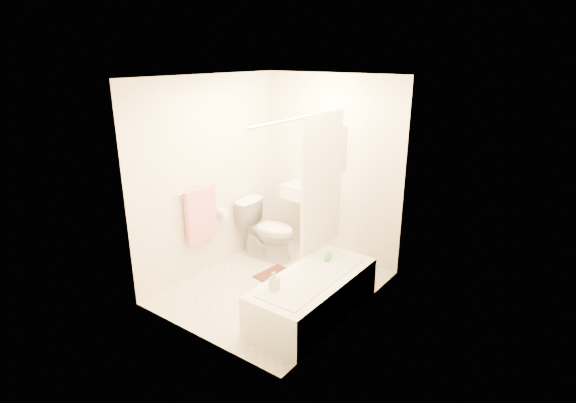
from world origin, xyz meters
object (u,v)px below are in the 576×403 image
Objects in this scene: sink at (306,215)px; soap_bottle at (274,280)px; bath_mat at (283,278)px; toilet at (268,230)px; bathtub at (313,295)px.

sink is 1.87m from soap_bottle.
bath_mat is 1.13m from soap_bottle.
bathtub is at bearing -126.76° from toilet.
bathtub is at bearing -29.88° from bath_mat.
bathtub is (1.25, -0.80, -0.17)m from toilet.
toilet is 0.76m from bath_mat.
soap_bottle is (-0.17, -0.44, 0.31)m from bathtub.
soap_bottle is (0.55, -0.85, 0.52)m from bath_mat.
bathtub is at bearing -49.43° from sink.
bath_mat is (0.54, -0.39, -0.38)m from toilet.
soap_bottle is at bearing -143.02° from toilet.
sink reaches higher than toilet.
bath_mat is 3.30× the size of soap_bottle.
sink is at bearing 114.78° from soap_bottle.
toilet is 1.65m from soap_bottle.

